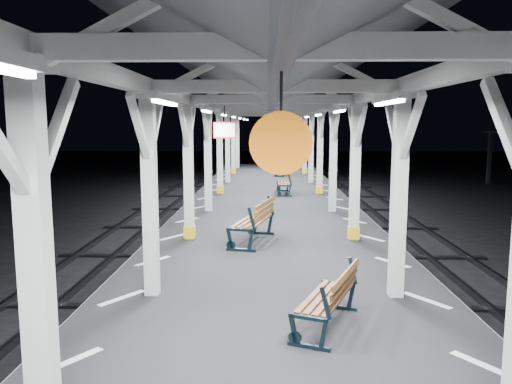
{
  "coord_description": "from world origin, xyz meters",
  "views": [
    {
      "loc": [
        -0.11,
        -9.92,
        3.8
      ],
      "look_at": [
        -0.37,
        1.79,
        2.2
      ],
      "focal_mm": 35.0,
      "sensor_mm": 36.0,
      "label": 1
    }
  ],
  "objects_px": {
    "bench_near": "(332,297)",
    "bench_far": "(286,182)",
    "bench_extra": "(284,167)",
    "bench_mid": "(256,220)"
  },
  "relations": [
    {
      "from": "bench_mid",
      "to": "bench_far",
      "type": "relative_size",
      "value": 1.2
    },
    {
      "from": "bench_near",
      "to": "bench_far",
      "type": "xyz_separation_m",
      "value": [
        -0.12,
        13.35,
        0.03
      ]
    },
    {
      "from": "bench_extra",
      "to": "bench_near",
      "type": "bearing_deg",
      "value": -77.83
    },
    {
      "from": "bench_far",
      "to": "bench_extra",
      "type": "bearing_deg",
      "value": 89.25
    },
    {
      "from": "bench_extra",
      "to": "bench_mid",
      "type": "bearing_deg",
      "value": -82.07
    },
    {
      "from": "bench_mid",
      "to": "bench_extra",
      "type": "bearing_deg",
      "value": 99.58
    },
    {
      "from": "bench_near",
      "to": "bench_extra",
      "type": "relative_size",
      "value": 1.0
    },
    {
      "from": "bench_near",
      "to": "bench_extra",
      "type": "xyz_separation_m",
      "value": [
        0.01,
        20.55,
        0.01
      ]
    },
    {
      "from": "bench_mid",
      "to": "bench_extra",
      "type": "xyz_separation_m",
      "value": [
        1.16,
        15.57,
        -0.09
      ]
    },
    {
      "from": "bench_near",
      "to": "bench_far",
      "type": "height_order",
      "value": "bench_far"
    }
  ]
}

